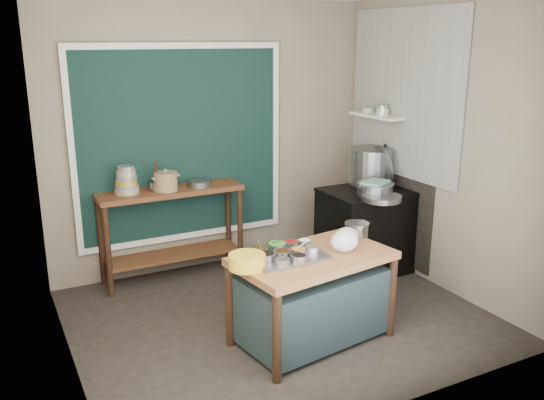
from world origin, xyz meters
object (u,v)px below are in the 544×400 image
stove_block (367,231)px  back_counter (172,234)px  stock_pot (372,166)px  utensil_cup (156,186)px  steamer (375,189)px  condiment_tray (287,256)px  ceramic_crock (166,182)px  yellow_basin (247,261)px  prep_table (312,298)px  saucepan (357,229)px

stove_block → back_counter: bearing=159.0°
stock_pot → utensil_cup: bearing=166.5°
utensil_cup → steamer: (1.97, -0.93, -0.05)m
condiment_tray → ceramic_crock: bearing=104.4°
yellow_basin → steamer: 2.01m
yellow_basin → steamer: bearing=25.2°
stock_pot → ceramic_crock: bearing=167.2°
condiment_tray → stock_pot: stock_pot is taller
stove_block → yellow_basin: size_ratio=3.23×
steamer → back_counter: bearing=153.4°
prep_table → saucepan: 0.75m
back_counter → ceramic_crock: size_ratio=5.91×
prep_table → condiment_tray: 0.45m
utensil_cup → stock_pot: stock_pot is taller
yellow_basin → back_counter: bearing=90.7°
prep_table → saucepan: bearing=12.4°
back_counter → ceramic_crock: (-0.05, -0.04, 0.56)m
stove_block → utensil_cup: utensil_cup is taller
utensil_cup → stock_pot: size_ratio=0.31×
yellow_basin → stock_pot: bearing=31.2°
yellow_basin → steamer: (1.81, 0.85, 0.14)m
stove_block → utensil_cup: (-2.04, 0.74, 0.57)m
stove_block → steamer: 0.55m
prep_table → saucepan: (0.57, 0.22, 0.43)m
ceramic_crock → stove_block: bearing=-19.5°
stove_block → stock_pot: (0.18, 0.21, 0.65)m
stove_block → condiment_tray: size_ratio=1.53×
back_counter → stove_block: (1.90, -0.73, -0.05)m
yellow_basin → ceramic_crock: size_ratio=1.14×
condiment_tray → saucepan: bearing=13.0°
back_counter → condiment_tray: 1.79m
back_counter → ceramic_crock: bearing=-143.2°
back_counter → steamer: bearing=-26.6°
stove_block → saucepan: size_ratio=4.15×
ceramic_crock → prep_table: bearing=-69.3°
condiment_tray → stock_pot: 2.10m
back_counter → saucepan: size_ratio=6.68×
prep_table → condiment_tray: size_ratio=2.13×
ceramic_crock → steamer: 2.08m
ceramic_crock → utensil_cup: bearing=151.9°
saucepan → ceramic_crock: size_ratio=0.89×
steamer → stove_block: bearing=70.7°
stove_block → utensil_cup: size_ratio=5.85×
back_counter → stock_pot: size_ratio=2.92×
stove_block → utensil_cup: bearing=160.1°
back_counter → steamer: 2.10m
stove_block → saucepan: 1.16m
prep_table → yellow_basin: 0.72m
utensil_cup → stove_block: bearing=-19.9°
condiment_tray → yellow_basin: size_ratio=2.10×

